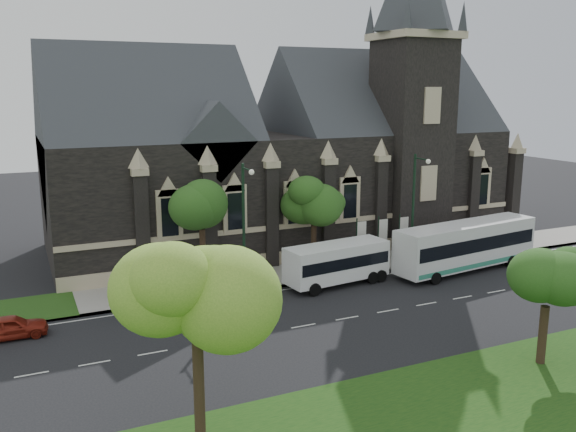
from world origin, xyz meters
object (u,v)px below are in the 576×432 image
tree_walk_right (315,194)px  tree_walk_left (203,205)px  banner_flag_center (381,236)px  tour_coach (466,245)px  street_lamp_near (415,204)px  banner_flag_left (360,238)px  sedan (175,299)px  banner_flag_right (402,233)px  tree_park_near (200,286)px  shuttle_bus (337,261)px  car_far_red (11,327)px  box_trailer (236,289)px  street_lamp_mid (245,221)px  tree_park_east (548,276)px

tree_walk_right → tree_walk_left: size_ratio=1.02×
banner_flag_center → tour_coach: size_ratio=0.31×
street_lamp_near → banner_flag_left: street_lamp_near is taller
tree_walk_right → sedan: tree_walk_right is taller
tree_walk_right → tour_coach: bearing=-29.6°
banner_flag_center → banner_flag_right: (2.00, 0.00, 0.00)m
tree_park_near → shuttle_bus: tree_park_near is taller
shuttle_bus → banner_flag_center: bearing=20.8°
tree_walk_left → car_far_red: bearing=-157.5°
tree_walk_right → tree_walk_left: (-9.01, -0.01, -0.08)m
tree_park_near → shuttle_bus: bearing=45.8°
street_lamp_near → box_trailer: (-15.17, -1.38, -4.25)m
street_lamp_mid → tour_coach: 17.80m
shuttle_bus → car_far_red: shuttle_bus is taller
banner_flag_right → street_lamp_near: bearing=-98.6°
tree_park_near → street_lamp_near: (21.77, 15.86, -1.30)m
tree_walk_right → sedan: bearing=-158.0°
tree_park_near → street_lamp_mid: bearing=63.9°
shuttle_bus → sedan: shuttle_bus is taller
street_lamp_near → street_lamp_mid: 14.00m
banner_flag_left → car_far_red: size_ratio=1.01×
box_trailer → car_far_red: box_trailer is taller
street_lamp_mid → box_trailer: bearing=-130.3°
street_lamp_mid → banner_flag_center: size_ratio=2.25×
street_lamp_mid → banner_flag_left: 10.81m
tree_walk_left → banner_flag_left: bearing=-8.0°
banner_flag_center → street_lamp_near: bearing=-48.1°
street_lamp_near → car_far_red: size_ratio=2.28×
tree_park_near → sedan: size_ratio=1.80×
street_lamp_mid → car_far_red: size_ratio=2.28×
tree_park_near → banner_flag_left: 25.65m
banner_flag_center → shuttle_bus: bearing=-152.3°
tour_coach → car_far_red: tour_coach is taller
banner_flag_right → sedan: size_ratio=0.84×
banner_flag_right → tree_park_east: bearing=-102.6°
tree_park_east → shuttle_bus: tree_park_east is taller
tree_park_east → tour_coach: 16.18m
tree_park_east → banner_flag_right: 18.91m
street_lamp_mid → banner_flag_right: (14.29, 1.91, -2.73)m
tree_walk_right → street_lamp_mid: size_ratio=0.87×
banner_flag_left → box_trailer: 12.02m
tree_walk_left → shuttle_bus: size_ratio=0.95×
shuttle_bus → tree_park_near: bearing=-141.1°
banner_flag_left → banner_flag_center: (2.00, 0.00, 0.00)m
tree_walk_left → banner_flag_right: size_ratio=1.91×
tree_walk_right → shuttle_bus: bearing=-97.3°
banner_flag_right → car_far_red: size_ratio=1.01×
tree_park_near → box_trailer: size_ratio=2.99×
street_lamp_mid → box_trailer: 4.62m
box_trailer → sedan: 4.15m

